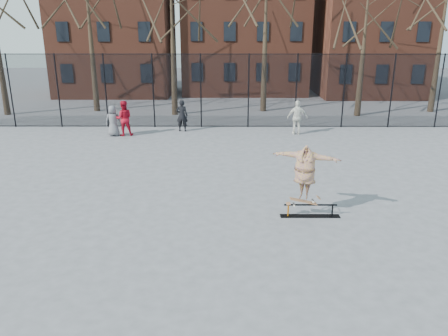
{
  "coord_description": "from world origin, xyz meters",
  "views": [
    {
      "loc": [
        -0.03,
        -10.89,
        5.33
      ],
      "look_at": [
        -0.09,
        1.5,
        1.32
      ],
      "focal_mm": 35.0,
      "sensor_mm": 36.0,
      "label": 1
    }
  ],
  "objects_px": {
    "bystander_grey": "(113,121)",
    "bystander_red": "(124,118)",
    "skateboard": "(303,202)",
    "bystander_black": "(182,116)",
    "skate_rail": "(310,211)",
    "skater": "(305,175)",
    "bystander_white": "(297,118)"
  },
  "relations": [
    {
      "from": "skateboard",
      "to": "bystander_black",
      "type": "distance_m",
      "value": 11.98
    },
    {
      "from": "bystander_red",
      "to": "skate_rail",
      "type": "bearing_deg",
      "value": 112.93
    },
    {
      "from": "bystander_grey",
      "to": "bystander_black",
      "type": "relative_size",
      "value": 0.94
    },
    {
      "from": "skater",
      "to": "bystander_black",
      "type": "xyz_separation_m",
      "value": [
        -4.6,
        11.06,
        -0.44
      ]
    },
    {
      "from": "bystander_black",
      "to": "bystander_grey",
      "type": "bearing_deg",
      "value": 21.76
    },
    {
      "from": "skate_rail",
      "to": "bystander_black",
      "type": "relative_size",
      "value": 1.04
    },
    {
      "from": "skater",
      "to": "skateboard",
      "type": "bearing_deg",
      "value": -69.83
    },
    {
      "from": "skateboard",
      "to": "skater",
      "type": "height_order",
      "value": "skater"
    },
    {
      "from": "skater",
      "to": "bystander_white",
      "type": "relative_size",
      "value": 1.11
    },
    {
      "from": "skater",
      "to": "bystander_red",
      "type": "relative_size",
      "value": 1.09
    },
    {
      "from": "skate_rail",
      "to": "skateboard",
      "type": "height_order",
      "value": "skateboard"
    },
    {
      "from": "bystander_black",
      "to": "bystander_white",
      "type": "relative_size",
      "value": 0.95
    },
    {
      "from": "bystander_grey",
      "to": "bystander_black",
      "type": "distance_m",
      "value": 3.57
    },
    {
      "from": "bystander_red",
      "to": "bystander_grey",
      "type": "bearing_deg",
      "value": -6.7
    },
    {
      "from": "bystander_grey",
      "to": "bystander_red",
      "type": "distance_m",
      "value": 0.55
    },
    {
      "from": "bystander_black",
      "to": "bystander_red",
      "type": "height_order",
      "value": "bystander_red"
    },
    {
      "from": "bystander_grey",
      "to": "bystander_red",
      "type": "xyz_separation_m",
      "value": [
        0.53,
        0.07,
        0.11
      ]
    },
    {
      "from": "skate_rail",
      "to": "bystander_black",
      "type": "xyz_separation_m",
      "value": [
        -4.82,
        11.06,
        0.69
      ]
    },
    {
      "from": "skateboard",
      "to": "bystander_white",
      "type": "height_order",
      "value": "bystander_white"
    },
    {
      "from": "skater",
      "to": "bystander_grey",
      "type": "xyz_separation_m",
      "value": [
        -8.01,
        9.97,
        -0.5
      ]
    },
    {
      "from": "skate_rail",
      "to": "skater",
      "type": "relative_size",
      "value": 0.9
    },
    {
      "from": "skate_rail",
      "to": "bystander_red",
      "type": "xyz_separation_m",
      "value": [
        -7.7,
        10.04,
        0.74
      ]
    },
    {
      "from": "skateboard",
      "to": "bystander_grey",
      "type": "bearing_deg",
      "value": 128.77
    },
    {
      "from": "bystander_black",
      "to": "bystander_white",
      "type": "height_order",
      "value": "bystander_white"
    },
    {
      "from": "bystander_white",
      "to": "bystander_red",
      "type": "bearing_deg",
      "value": 5.06
    },
    {
      "from": "bystander_black",
      "to": "skate_rail",
      "type": "bearing_deg",
      "value": 117.64
    },
    {
      "from": "skateboard",
      "to": "bystander_black",
      "type": "bearing_deg",
      "value": 112.6
    },
    {
      "from": "skate_rail",
      "to": "skater",
      "type": "distance_m",
      "value": 1.16
    },
    {
      "from": "skate_rail",
      "to": "bystander_black",
      "type": "height_order",
      "value": "bystander_black"
    },
    {
      "from": "skateboard",
      "to": "skater",
      "type": "relative_size",
      "value": 0.45
    },
    {
      "from": "bystander_black",
      "to": "bystander_red",
      "type": "xyz_separation_m",
      "value": [
        -2.87,
        -1.01,
        0.06
      ]
    },
    {
      "from": "skate_rail",
      "to": "bystander_white",
      "type": "height_order",
      "value": "bystander_white"
    }
  ]
}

